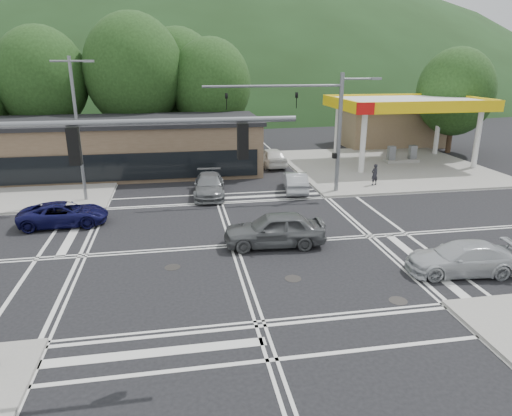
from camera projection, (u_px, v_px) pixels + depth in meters
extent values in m
plane|color=black|center=(234.00, 246.00, 22.60)|extent=(120.00, 120.00, 0.00)
cube|color=gray|center=(385.00, 166.00, 39.10)|extent=(16.00, 16.00, 0.15)
cube|color=gray|center=(10.00, 182.00, 34.14)|extent=(16.00, 16.00, 0.15)
cylinder|color=silver|center=(363.00, 143.00, 35.98)|extent=(0.44, 0.44, 5.00)
cylinder|color=silver|center=(337.00, 132.00, 41.59)|extent=(0.44, 0.44, 5.00)
cylinder|color=silver|center=(477.00, 139.00, 37.63)|extent=(0.44, 0.44, 5.00)
cylinder|color=silver|center=(438.00, 129.00, 43.25)|extent=(0.44, 0.44, 5.00)
cube|color=silver|center=(407.00, 103.00, 38.74)|extent=(12.00, 8.00, 0.60)
cube|color=yellow|center=(432.00, 107.00, 35.00)|extent=(12.20, 0.25, 0.90)
cube|color=yellow|center=(386.00, 99.00, 42.49)|extent=(12.20, 0.25, 0.90)
cube|color=yellow|center=(340.00, 104.00, 37.75)|extent=(0.25, 8.20, 0.90)
cube|color=yellow|center=(471.00, 102.00, 39.73)|extent=(0.25, 8.20, 0.90)
cube|color=red|center=(365.00, 109.00, 33.95)|extent=(1.40, 0.12, 0.90)
cube|color=gray|center=(401.00, 161.00, 40.31)|extent=(3.00, 1.00, 0.30)
cube|color=slate|center=(391.00, 153.00, 39.93)|extent=(0.60, 0.50, 1.30)
cube|color=slate|center=(412.00, 153.00, 40.26)|extent=(0.60, 0.50, 1.30)
cube|color=#846B4F|center=(389.00, 127.00, 48.72)|extent=(10.00, 6.00, 3.80)
cube|color=brown|center=(107.00, 148.00, 36.58)|extent=(24.00, 8.00, 4.00)
ellipsoid|color=#1E3618|center=(185.00, 99.00, 106.87)|extent=(252.00, 126.00, 140.00)
cylinder|color=#382619|center=(50.00, 132.00, 42.01)|extent=(0.50, 0.50, 4.84)
ellipsoid|color=#1B3213|center=(42.00, 79.00, 40.54)|extent=(8.00, 8.00, 9.20)
cylinder|color=#382619|center=(138.00, 128.00, 43.26)|extent=(0.50, 0.50, 5.28)
ellipsoid|color=#1B3213|center=(134.00, 71.00, 41.66)|extent=(9.00, 9.00, 10.35)
cylinder|color=#382619|center=(212.00, 130.00, 44.55)|extent=(0.50, 0.50, 4.40)
ellipsoid|color=#1B3213|center=(211.00, 85.00, 43.22)|extent=(7.60, 7.60, 8.74)
cylinder|color=#382619|center=(180.00, 123.00, 47.73)|extent=(0.50, 0.50, 4.84)
ellipsoid|color=#1B3213|center=(178.00, 76.00, 46.27)|extent=(8.40, 8.40, 9.66)
cylinder|color=#382619|center=(450.00, 132.00, 44.67)|extent=(0.50, 0.50, 3.96)
ellipsoid|color=#1B3213|center=(456.00, 92.00, 43.47)|extent=(7.20, 7.20, 8.28)
cylinder|color=slate|center=(78.00, 132.00, 28.23)|extent=(0.20, 0.20, 9.00)
cylinder|color=slate|center=(69.00, 61.00, 26.93)|extent=(2.20, 0.12, 0.12)
cube|color=slate|center=(89.00, 61.00, 27.11)|extent=(0.60, 0.25, 0.15)
cylinder|color=slate|center=(339.00, 135.00, 30.39)|extent=(0.28, 0.28, 8.00)
cylinder|color=slate|center=(274.00, 86.00, 28.66)|extent=(9.00, 0.16, 0.16)
imported|color=black|center=(296.00, 100.00, 29.18)|extent=(0.16, 0.20, 1.00)
imported|color=black|center=(227.00, 101.00, 28.44)|extent=(0.16, 0.20, 1.00)
cylinder|color=slate|center=(360.00, 79.00, 29.47)|extent=(2.40, 0.12, 0.12)
cube|color=slate|center=(376.00, 79.00, 29.65)|extent=(0.70, 0.30, 0.15)
cube|color=black|center=(334.00, 156.00, 30.78)|extent=(0.25, 0.30, 0.35)
cylinder|color=slate|center=(131.00, 122.00, 12.08)|extent=(9.00, 0.16, 0.16)
cube|color=black|center=(74.00, 146.00, 12.02)|extent=(0.30, 0.25, 1.00)
cube|color=black|center=(243.00, 141.00, 12.76)|extent=(0.30, 0.25, 1.00)
imported|color=#0D0D3C|center=(64.00, 214.00, 25.21)|extent=(4.76, 2.34, 1.30)
imported|color=#545759|center=(274.00, 229.00, 22.38)|extent=(5.10, 2.34, 1.69)
imported|color=#B9BCC1|center=(462.00, 258.00, 19.52)|extent=(4.92, 2.49, 1.37)
imported|color=#9DA0A4|center=(295.00, 182.00, 31.72)|extent=(2.11, 4.37, 1.38)
imported|color=silver|center=(271.00, 157.00, 39.30)|extent=(2.14, 4.77, 1.59)
imported|color=slate|center=(209.00, 185.00, 30.72)|extent=(2.41, 5.08, 1.43)
imported|color=black|center=(375.00, 174.00, 32.75)|extent=(0.65, 0.52, 1.54)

